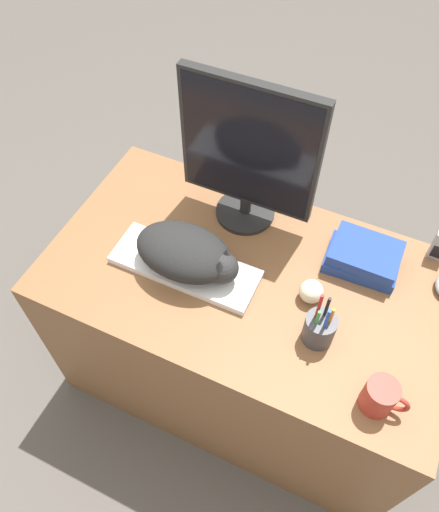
{
  "coord_description": "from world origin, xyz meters",
  "views": [
    {
      "loc": [
        0.28,
        -0.46,
        1.99
      ],
      "look_at": [
        -0.09,
        0.34,
        0.79
      ],
      "focal_mm": 35.0,
      "sensor_mm": 36.0,
      "label": 1
    }
  ],
  "objects_px": {
    "book_stack": "(364,257)",
    "coffee_mug": "(380,397)",
    "cat": "(188,253)",
    "monitor": "(248,153)",
    "baseball": "(311,291)",
    "keyboard": "(185,266)",
    "pen_cup": "(319,328)"
  },
  "relations": [
    {
      "from": "monitor",
      "to": "coffee_mug",
      "type": "bearing_deg",
      "value": -39.12
    },
    {
      "from": "monitor",
      "to": "pen_cup",
      "type": "bearing_deg",
      "value": -42.89
    },
    {
      "from": "cat",
      "to": "book_stack",
      "type": "bearing_deg",
      "value": 27.28
    },
    {
      "from": "cat",
      "to": "coffee_mug",
      "type": "height_order",
      "value": "cat"
    },
    {
      "from": "coffee_mug",
      "to": "baseball",
      "type": "relative_size",
      "value": 1.67
    },
    {
      "from": "monitor",
      "to": "book_stack",
      "type": "bearing_deg",
      "value": -5.63
    },
    {
      "from": "coffee_mug",
      "to": "pen_cup",
      "type": "relative_size",
      "value": 0.6
    },
    {
      "from": "baseball",
      "to": "cat",
      "type": "bearing_deg",
      "value": -170.49
    },
    {
      "from": "cat",
      "to": "book_stack",
      "type": "relative_size",
      "value": 1.44
    },
    {
      "from": "cat",
      "to": "monitor",
      "type": "xyz_separation_m",
      "value": [
        0.06,
        0.28,
        0.18
      ]
    },
    {
      "from": "cat",
      "to": "keyboard",
      "type": "bearing_deg",
      "value": 180.0
    },
    {
      "from": "keyboard",
      "to": "coffee_mug",
      "type": "relative_size",
      "value": 3.84
    },
    {
      "from": "coffee_mug",
      "to": "baseball",
      "type": "distance_m",
      "value": 0.35
    },
    {
      "from": "book_stack",
      "to": "coffee_mug",
      "type": "bearing_deg",
      "value": -69.88
    },
    {
      "from": "keyboard",
      "to": "pen_cup",
      "type": "distance_m",
      "value": 0.45
    },
    {
      "from": "cat",
      "to": "baseball",
      "type": "xyz_separation_m",
      "value": [
        0.37,
        0.06,
        -0.05
      ]
    },
    {
      "from": "cat",
      "to": "baseball",
      "type": "bearing_deg",
      "value": 9.51
    },
    {
      "from": "keyboard",
      "to": "monitor",
      "type": "bearing_deg",
      "value": 74.76
    },
    {
      "from": "coffee_mug",
      "to": "pen_cup",
      "type": "xyz_separation_m",
      "value": [
        -0.2,
        0.12,
        0.0
      ]
    },
    {
      "from": "baseball",
      "to": "pen_cup",
      "type": "bearing_deg",
      "value": -62.67
    },
    {
      "from": "book_stack",
      "to": "baseball",
      "type": "bearing_deg",
      "value": -119.88
    },
    {
      "from": "coffee_mug",
      "to": "monitor",
      "type": "bearing_deg",
      "value": 140.88
    },
    {
      "from": "pen_cup",
      "to": "monitor",
      "type": "bearing_deg",
      "value": 137.11
    },
    {
      "from": "keyboard",
      "to": "monitor",
      "type": "height_order",
      "value": "monitor"
    },
    {
      "from": "keyboard",
      "to": "book_stack",
      "type": "bearing_deg",
      "value": 26.64
    },
    {
      "from": "coffee_mug",
      "to": "book_stack",
      "type": "xyz_separation_m",
      "value": [
        -0.15,
        0.42,
        -0.01
      ]
    },
    {
      "from": "monitor",
      "to": "coffee_mug",
      "type": "distance_m",
      "value": 0.75
    },
    {
      "from": "keyboard",
      "to": "coffee_mug",
      "type": "height_order",
      "value": "coffee_mug"
    },
    {
      "from": "cat",
      "to": "coffee_mug",
      "type": "distance_m",
      "value": 0.65
    },
    {
      "from": "monitor",
      "to": "pen_cup",
      "type": "relative_size",
      "value": 2.54
    },
    {
      "from": "monitor",
      "to": "pen_cup",
      "type": "xyz_separation_m",
      "value": [
        0.36,
        -0.34,
        -0.21
      ]
    },
    {
      "from": "baseball",
      "to": "book_stack",
      "type": "distance_m",
      "value": 0.21
    }
  ]
}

